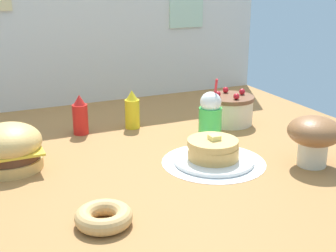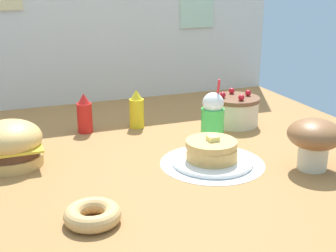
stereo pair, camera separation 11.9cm
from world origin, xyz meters
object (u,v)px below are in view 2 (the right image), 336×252
at_px(donut_pink_glaze, 93,214).
at_px(burger, 10,144).
at_px(pancake_stack, 212,153).
at_px(mushroom_stool, 314,139).
at_px(ketchup_bottle, 85,114).
at_px(cream_soda_cup, 213,117).
at_px(layer_cake, 235,111).
at_px(mustard_bottle, 137,110).

bearing_deg(donut_pink_glaze, burger, 109.85).
relative_size(pancake_stack, mushroom_stool, 1.55).
xyz_separation_m(pancake_stack, donut_pink_glaze, (-0.58, -0.30, -0.02)).
bearing_deg(ketchup_bottle, mushroom_stool, -45.58).
relative_size(pancake_stack, cream_soda_cup, 1.13).
xyz_separation_m(cream_soda_cup, mushroom_stool, (0.24, -0.45, 0.01)).
xyz_separation_m(cream_soda_cup, donut_pink_glaze, (-0.70, -0.56, -0.09)).
relative_size(pancake_stack, donut_pink_glaze, 1.83).
bearing_deg(layer_cake, pancake_stack, -128.68).
relative_size(layer_cake, mustard_bottle, 1.25).
xyz_separation_m(burger, ketchup_bottle, (0.37, 0.31, 0.00)).
bearing_deg(mushroom_stool, burger, 157.11).
relative_size(ketchup_bottle, mushroom_stool, 0.91).
height_order(burger, layer_cake, burger).
distance_m(burger, mustard_bottle, 0.70).
bearing_deg(pancake_stack, layer_cake, 51.32).
relative_size(pancake_stack, ketchup_bottle, 1.70).
bearing_deg(donut_pink_glaze, mushroom_stool, 6.65).
bearing_deg(pancake_stack, mustard_bottle, 104.32).
bearing_deg(donut_pink_glaze, cream_soda_cup, 38.46).
distance_m(pancake_stack, ketchup_bottle, 0.73).
xyz_separation_m(ketchup_bottle, cream_soda_cup, (0.54, -0.35, 0.02)).
relative_size(ketchup_bottle, cream_soda_cup, 0.67).
xyz_separation_m(mustard_bottle, cream_soda_cup, (0.27, -0.33, 0.02)).
height_order(mustard_bottle, cream_soda_cup, cream_soda_cup).
xyz_separation_m(pancake_stack, mustard_bottle, (-0.15, 0.58, 0.05)).
distance_m(mustard_bottle, donut_pink_glaze, 0.99).
bearing_deg(mustard_bottle, layer_cake, -16.24).
bearing_deg(cream_soda_cup, pancake_stack, -116.42).
bearing_deg(pancake_stack, cream_soda_cup, 63.58).
distance_m(burger, layer_cake, 1.15).
bearing_deg(layer_cake, burger, -172.76).
relative_size(ketchup_bottle, mustard_bottle, 1.00).
height_order(burger, donut_pink_glaze, burger).
bearing_deg(burger, ketchup_bottle, 39.56).
bearing_deg(pancake_stack, burger, 159.70).
bearing_deg(burger, mustard_bottle, 24.34).
xyz_separation_m(layer_cake, ketchup_bottle, (-0.77, 0.16, 0.02)).
bearing_deg(mustard_bottle, donut_pink_glaze, -115.70).
bearing_deg(burger, cream_soda_cup, -2.46).
relative_size(burger, ketchup_bottle, 1.33).
height_order(cream_soda_cup, donut_pink_glaze, cream_soda_cup).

